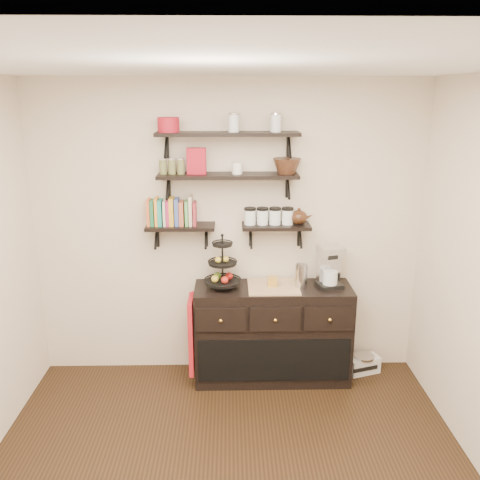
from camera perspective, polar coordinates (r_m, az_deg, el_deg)
name	(u,v)px	position (r m, az deg, el deg)	size (l,w,h in m)	color
ceiling	(226,65)	(2.69, -1.55, 19.00)	(3.50, 3.50, 0.02)	white
back_wall	(228,232)	(4.61, -1.31, 0.92)	(3.50, 0.02, 2.70)	beige
shelf_top	(228,134)	(4.32, -1.38, 11.79)	(1.20, 0.27, 0.23)	black
shelf_mid	(228,176)	(4.36, -1.35, 7.20)	(1.20, 0.27, 0.23)	black
shelf_low_left	(181,227)	(4.49, -6.68, 1.44)	(0.60, 0.25, 0.23)	black
shelf_low_right	(276,227)	(4.49, 4.05, 1.51)	(0.60, 0.25, 0.23)	black
cookbooks	(174,212)	(4.46, -7.41, 3.13)	(0.43, 0.15, 0.26)	#CA592E
glass_canisters	(269,217)	(4.46, 3.25, 2.58)	(0.43, 0.10, 0.13)	silver
sideboard	(272,333)	(4.73, 3.65, -10.37)	(1.40, 0.50, 0.92)	black
fruit_stand	(223,270)	(4.47, -1.93, -3.40)	(0.32, 0.32, 0.48)	black
candle	(272,281)	(4.52, 3.65, -4.66)	(0.08, 0.08, 0.08)	#AF7E28
coffee_maker	(330,267)	(4.57, 10.03, -3.00)	(0.25, 0.24, 0.38)	black
thermal_carafe	(301,276)	(4.51, 6.87, -4.07)	(0.11, 0.11, 0.22)	silver
apron	(192,334)	(4.62, -5.46, -10.51)	(0.04, 0.30, 0.69)	#AA121F
radio	(363,364)	(5.10, 13.70, -13.36)	(0.32, 0.25, 0.18)	silver
recipe_box	(197,161)	(4.35, -4.90, 8.83)	(0.16, 0.06, 0.22)	maroon
walnut_bowl	(287,166)	(4.38, 5.27, 8.27)	(0.24, 0.24, 0.13)	black
ramekins	(237,168)	(4.35, -0.32, 8.06)	(0.09, 0.09, 0.10)	white
teapot	(299,216)	(4.49, 6.63, 2.70)	(0.20, 0.15, 0.15)	#371E10
red_pot	(168,125)	(4.34, -8.04, 12.70)	(0.18, 0.18, 0.12)	maroon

